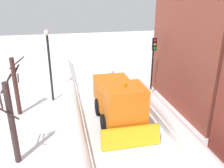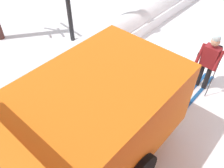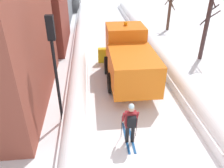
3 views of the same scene
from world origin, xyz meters
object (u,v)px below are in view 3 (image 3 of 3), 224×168
Objects in this scene: skier at (131,122)px; bare_tree_far at (169,11)px; plow_truck at (129,58)px; traffic_light_pole at (54,53)px; bare_tree_mid at (206,29)px.

bare_tree_far reaches higher than skier.
bare_tree_far is (5.70, 10.13, 0.38)m from plow_truck.
bare_tree_far is (9.19, 13.42, -1.35)m from traffic_light_pole.
bare_tree_mid is at bearing -90.04° from bare_tree_far.
traffic_light_pole is at bearing -146.74° from bare_tree_mid.
skier is at bearing -113.14° from bare_tree_far.
plow_truck is 5.03m from skier.
plow_truck is 11.63m from bare_tree_far.
plow_truck is 6.35m from bare_tree_mid.
traffic_light_pole reaches higher than bare_tree_mid.
bare_tree_mid is (9.18, 6.02, -1.06)m from traffic_light_pole.
plow_truck is 3.31× the size of skier.
traffic_light_pole is 11.03m from bare_tree_mid.
bare_tree_far is (6.45, 15.09, 0.86)m from skier.
traffic_light_pole is (-3.49, -3.29, 1.73)m from plow_truck.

